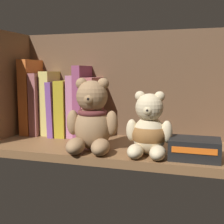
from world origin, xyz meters
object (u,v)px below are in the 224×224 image
object	(u,v)px
book_2	(51,103)
book_3	(59,108)
book_1	(43,103)
teddy_bear_smaller	(149,130)
book_7	(95,107)
small_product_box	(195,149)
book_4	(68,108)
book_5	(77,106)
book_0	(34,97)
teddy_bear_larger	(92,120)
book_6	(85,101)

from	to	relation	value
book_2	book_3	xyz separation A→B (cm)	(2.63, 0.00, -1.50)
book_1	teddy_bear_smaller	xyz separation A→B (cm)	(35.50, -15.28, -3.45)
book_7	small_product_box	bearing A→B (deg)	-28.32
book_4	book_1	bearing A→B (deg)	180.00
book_5	teddy_bear_smaller	xyz separation A→B (cm)	(24.28, -15.28, -3.13)
teddy_bear_smaller	book_4	bearing A→B (deg)	150.65
book_5	book_7	size ratio (longest dim) A/B	1.03
book_7	book_0	bearing A→B (deg)	180.00
book_0	teddy_bear_larger	size ratio (longest dim) A/B	1.29
book_2	book_7	size ratio (longest dim) A/B	1.10
book_2	teddy_bear_smaller	world-z (taller)	book_2
book_4	small_product_box	size ratio (longest dim) A/B	1.51
book_3	book_6	bearing A→B (deg)	0.00
small_product_box	book_1	bearing A→B (deg)	161.25
book_1	book_7	size ratio (longest dim) A/B	1.07
book_5	teddy_bear_smaller	bearing A→B (deg)	-32.19
book_0	book_6	distance (cm)	16.77
book_1	book_7	xyz separation A→B (cm)	(16.85, 0.00, -0.56)
book_6	book_7	size ratio (longest dim) A/B	1.19
book_3	book_5	world-z (taller)	book_5
book_5	teddy_bear_smaller	world-z (taller)	book_5
teddy_bear_smaller	book_5	bearing A→B (deg)	147.81
book_0	book_2	distance (cm)	6.22
book_0	small_product_box	size ratio (longest dim) A/B	2.08
book_2	book_0	bearing A→B (deg)	180.00
book_6	teddy_bear_smaller	size ratio (longest dim) A/B	1.41
book_4	book_7	bearing A→B (deg)	0.00
book_3	book_6	world-z (taller)	book_6
book_4	teddy_bear_larger	size ratio (longest dim) A/B	0.93
book_1	book_7	distance (cm)	16.86
book_0	book_3	world-z (taller)	book_0
teddy_bear_smaller	small_product_box	world-z (taller)	teddy_bear_smaller
book_2	book_5	bearing A→B (deg)	0.00
book_5	teddy_bear_larger	size ratio (longest dim) A/B	1.02
book_1	teddy_bear_smaller	bearing A→B (deg)	-23.29
teddy_bear_larger	small_product_box	distance (cm)	24.30
teddy_bear_larger	book_7	bearing A→B (deg)	108.09
book_2	teddy_bear_smaller	bearing A→B (deg)	-25.15
book_5	book_3	bearing A→B (deg)	180.00
book_6	small_product_box	xyz separation A→B (cm)	(31.83, -15.47, -7.95)
book_7	book_2	bearing A→B (deg)	180.00
book_1	book_3	world-z (taller)	book_1
book_3	book_5	distance (cm)	5.71
book_2	book_4	world-z (taller)	book_2
book_5	teddy_bear_larger	bearing A→B (deg)	-55.10
book_5	small_product_box	xyz separation A→B (cm)	(34.33, -15.47, -6.58)
book_3	book_4	size ratio (longest dim) A/B	0.98
book_4	teddy_bear_smaller	xyz separation A→B (cm)	(27.17, -15.28, -2.39)
book_2	book_6	xyz separation A→B (cm)	(10.76, 0.00, 0.78)
book_2	teddy_bear_larger	world-z (taller)	book_2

